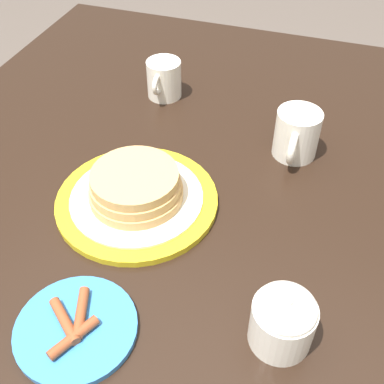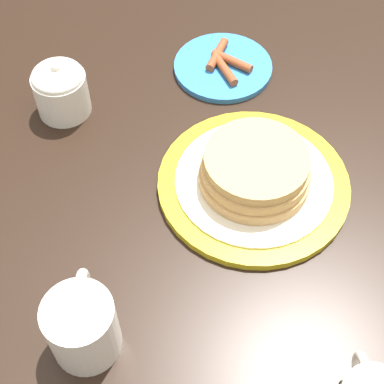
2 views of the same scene
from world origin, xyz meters
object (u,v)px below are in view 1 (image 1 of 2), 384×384
Objects in this scene: side_plate_bacon at (76,328)px; creamer_pitcher at (164,78)px; sugar_bowl at (283,320)px; coffee_mug at (297,134)px; pancake_plate at (136,193)px.

side_plate_bacon is 1.48× the size of creamer_pitcher.
coffee_mug is at bearing -172.98° from sugar_bowl.
sugar_bowl reaches higher than coffee_mug.
creamer_pitcher reaches higher than pancake_plate.
sugar_bowl is (0.39, 0.05, -0.00)m from coffee_mug.
side_plate_bacon is 1.44× the size of coffee_mug.
sugar_bowl is at bearing 106.10° from side_plate_bacon.
pancake_plate is at bearing -46.73° from coffee_mug.
creamer_pitcher is at bearing -110.76° from coffee_mug.
pancake_plate is at bearing -122.06° from sugar_bowl.
creamer_pitcher is (-0.33, -0.07, 0.02)m from pancake_plate.
coffee_mug is (-0.21, 0.23, 0.02)m from pancake_plate.
pancake_plate is 2.86× the size of sugar_bowl.
coffee_mug is 1.20× the size of sugar_bowl.
sugar_bowl is at bearing 7.02° from coffee_mug.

